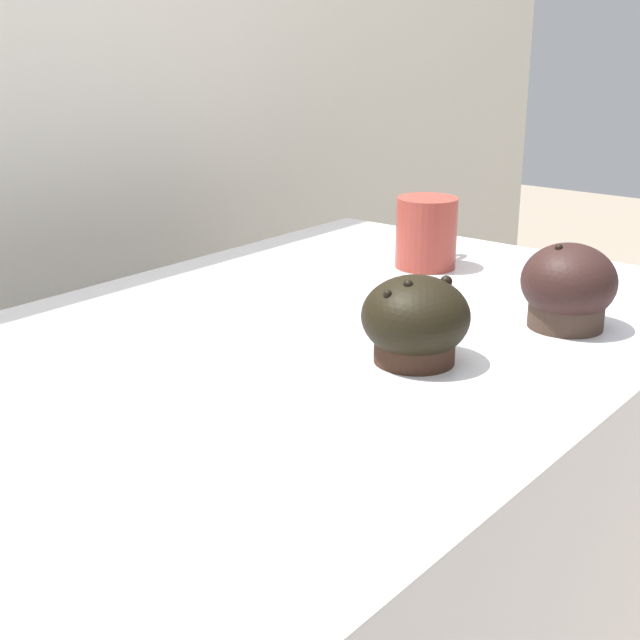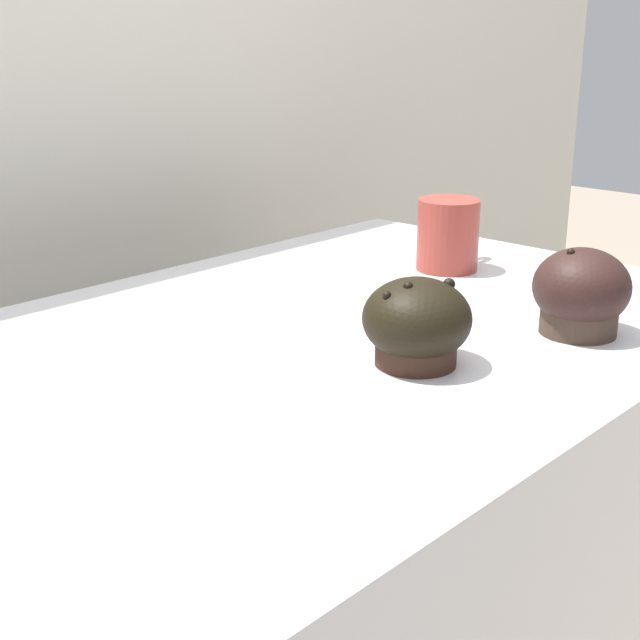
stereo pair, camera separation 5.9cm
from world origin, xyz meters
name	(u,v)px [view 2 (the right image)]	position (x,y,z in m)	size (l,w,h in m)	color
wall_back	(15,274)	(0.00, 0.60, 0.90)	(3.20, 0.10, 1.80)	beige
muffin_front_center	(581,294)	(0.20, -0.20, 0.99)	(0.10, 0.10, 0.09)	#3E2D23
muffin_back_left	(417,324)	(0.02, -0.13, 0.99)	(0.10, 0.10, 0.08)	#352017
coffee_cup	(449,233)	(0.32, 0.05, 1.00)	(0.12, 0.08, 0.09)	#99382D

